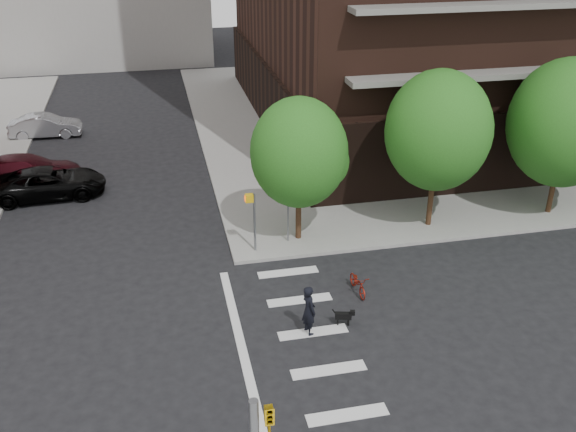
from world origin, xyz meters
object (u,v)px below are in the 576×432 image
object	(u,v)px
parked_car_maroon	(27,171)
dog_walker	(309,310)
parked_car_silver	(45,126)
parked_car_black	(50,183)
scooter	(358,283)

from	to	relation	value
parked_car_maroon	dog_walker	size ratio (longest dim) A/B	2.99
parked_car_maroon	parked_car_silver	xyz separation A→B (m)	(0.00, 7.69, -0.09)
dog_walker	parked_car_black	bearing A→B (deg)	20.74
parked_car_silver	scooter	world-z (taller)	parked_car_silver
parked_car_black	parked_car_maroon	world-z (taller)	parked_car_maroon
parked_car_black	parked_car_maroon	bearing A→B (deg)	34.05
scooter	parked_car_maroon	bearing A→B (deg)	132.71
parked_car_maroon	parked_car_silver	distance (m)	7.69
scooter	parked_car_silver	bearing A→B (deg)	119.91
parked_car_black	parked_car_silver	world-z (taller)	parked_car_black
parked_car_maroon	scooter	xyz separation A→B (m)	(13.46, -13.17, -0.40)
parked_car_black	parked_car_maroon	distance (m)	2.11
parked_car_black	parked_car_silver	distance (m)	9.47
parked_car_black	parked_car_silver	xyz separation A→B (m)	(-1.27, 9.38, -0.03)
dog_walker	parked_car_maroon	bearing A→B (deg)	20.85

